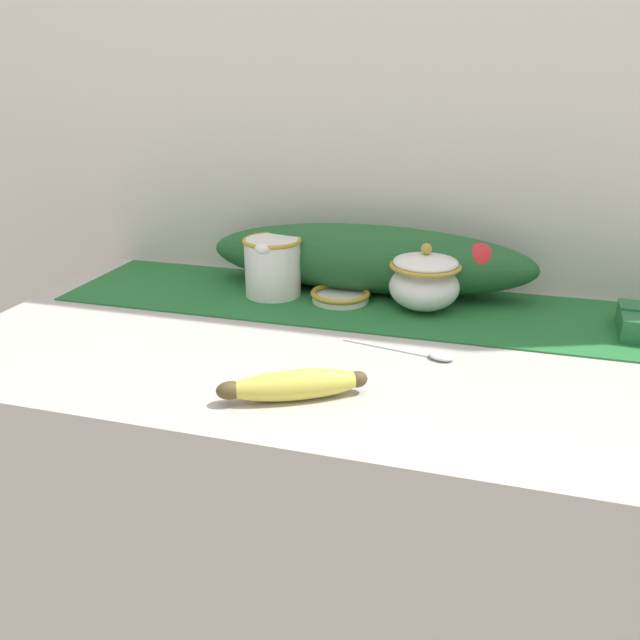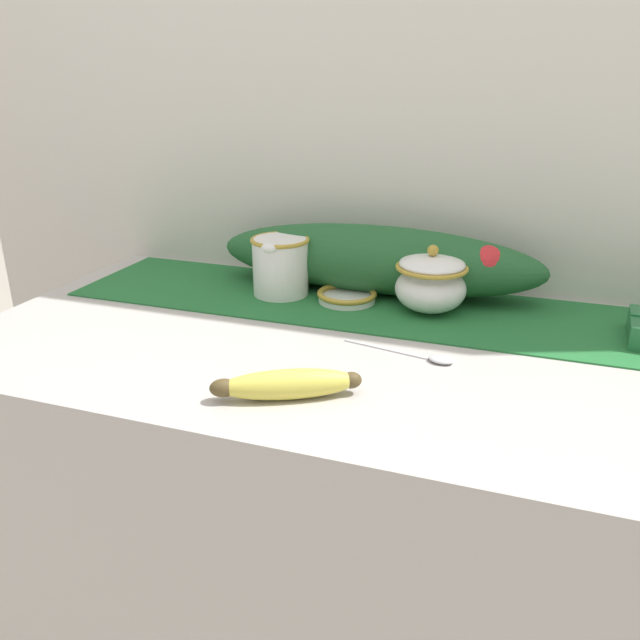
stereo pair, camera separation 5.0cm
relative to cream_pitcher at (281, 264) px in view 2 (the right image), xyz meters
name	(u,v)px [view 2 (the right image)]	position (x,y,z in m)	size (l,w,h in m)	color
countertop	(334,567)	(0.17, -0.18, -0.53)	(1.22, 0.65, 0.94)	#B7B2AD
back_wall	(392,150)	(0.17, 0.17, 0.20)	(2.02, 0.04, 2.40)	silver
table_runner	(365,304)	(0.17, 0.00, -0.06)	(1.12, 0.28, 0.00)	#236B33
cream_pitcher	(281,264)	(0.00, 0.00, 0.00)	(0.11, 0.13, 0.11)	white
sugar_bowl	(431,282)	(0.29, 0.00, -0.01)	(0.13, 0.13, 0.12)	white
small_dish	(347,296)	(0.13, 0.00, -0.05)	(0.11, 0.11, 0.02)	white
banana	(287,384)	(0.17, -0.38, -0.04)	(0.19, 0.12, 0.04)	#DBCC4C
spoon	(433,358)	(0.33, -0.20, -0.06)	(0.18, 0.05, 0.01)	silver
poinsettia_garland	(377,259)	(0.17, 0.07, 0.01)	(0.64, 0.14, 0.13)	#235B2D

